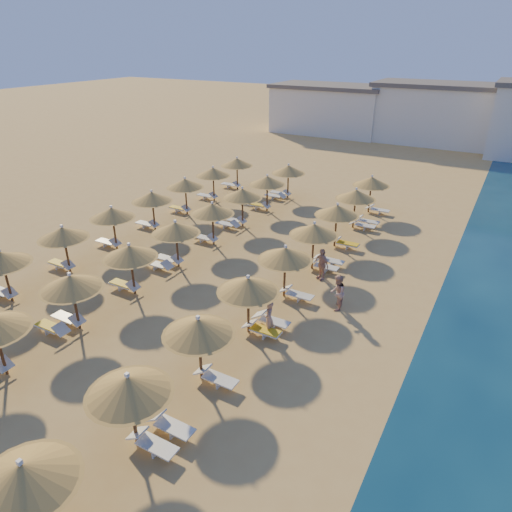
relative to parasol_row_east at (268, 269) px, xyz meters
The scene contains 9 objects.
ground 3.92m from the parasol_row_east, 161.01° to the right, with size 220.00×220.00×0.00m, color tan.
hotel_blocks 45.29m from the parasol_row_east, 89.64° to the left, with size 44.12×11.56×8.10m.
parasol_row_east is the anchor object (origin of this frame).
parasol_row_west 7.01m from the parasol_row_east, behind, with size 2.84×36.12×2.94m.
parasol_row_inland 12.58m from the parasol_row_east, 162.91° to the left, with size 2.84×28.73×2.94m.
loungers 5.91m from the parasol_row_east, behind, with size 15.25×33.87×0.66m.
beachgoer_b 3.77m from the parasol_row_east, 35.11° to the left, with size 0.91×0.71×1.87m, color tan.
beachgoer_a 2.38m from the parasol_row_east, 59.67° to the right, with size 0.62×0.41×1.70m, color tan.
beachgoer_c 4.92m from the parasol_row_east, 78.32° to the left, with size 1.08×0.45×1.84m, color tan.
Camera 1 is at (11.90, -15.93, 12.30)m, focal length 32.00 mm.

